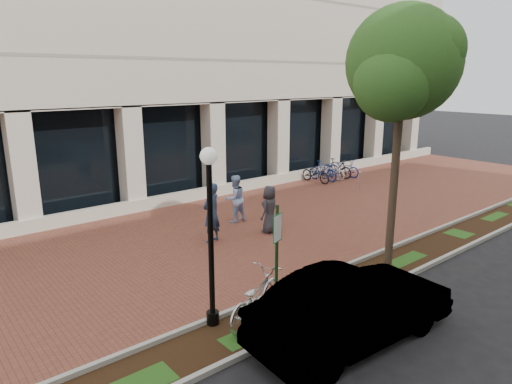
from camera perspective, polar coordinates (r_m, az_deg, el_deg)
ground at (r=16.41m, az=-1.23°, el=-4.64°), size 120.00×120.00×0.00m
brick_plaza at (r=16.41m, az=-1.23°, el=-4.62°), size 40.00×9.00×0.01m
planting_strip at (r=13.00m, az=13.57°, el=-10.26°), size 40.00×1.50×0.01m
curb_plaza_side at (r=13.39m, az=11.00°, el=-9.11°), size 40.00×0.12×0.12m
curb_street_side at (r=12.60m, az=16.35°, el=-11.01°), size 40.00×0.12×0.12m
parking_sign at (r=9.73m, az=2.66°, el=-7.44°), size 0.34×0.07×2.74m
lamppost at (r=9.60m, az=-5.71°, el=-4.51°), size 0.36×0.36×3.94m
street_tree at (r=12.62m, az=17.86°, el=14.27°), size 3.49×2.91×7.11m
locked_bicycle at (r=10.41m, az=-0.10°, el=-12.95°), size 2.23×1.44×1.11m
pedestrian_left at (r=14.93m, az=-5.59°, el=-2.61°), size 0.84×0.68×2.00m
pedestrian_mid at (r=17.00m, az=-2.66°, el=-0.84°), size 0.88×0.69×1.78m
pedestrian_right at (r=15.84m, az=1.72°, el=-2.16°), size 0.95×0.77×1.67m
bollard at (r=22.46m, az=12.77°, el=1.43°), size 0.12×0.12×0.92m
bike_rack_cluster at (r=24.48m, az=9.25°, el=2.69°), size 3.09×1.89×1.04m
sedan_near_curb at (r=9.77m, az=12.12°, el=-13.83°), size 4.75×1.92×1.53m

